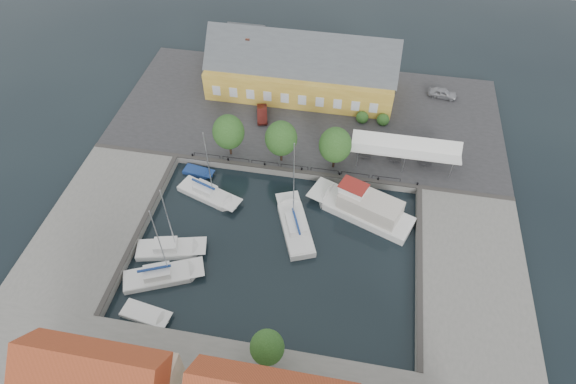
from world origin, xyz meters
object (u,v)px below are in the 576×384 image
object	(u,v)px
car_red	(262,114)
west_boat_a	(208,195)
west_boat_d	(162,276)
warehouse	(298,70)
car_silver	(443,93)
center_sailboat	(295,227)
launch_nw	(198,173)
tent_canopy	(406,147)
west_boat_c	(170,250)
trawler	(364,209)
launch_sw	(146,315)

from	to	relation	value
car_red	west_boat_a	bearing A→B (deg)	-117.10
west_boat_d	warehouse	bearing A→B (deg)	75.92
car_silver	center_sailboat	bearing A→B (deg)	155.36
car_silver	launch_nw	world-z (taller)	car_silver
center_sailboat	west_boat_a	world-z (taller)	center_sailboat
tent_canopy	car_silver	bearing A→B (deg)	70.06
car_red	west_boat_c	bearing A→B (deg)	-116.53
car_silver	west_boat_d	xyz separation A→B (m)	(-31.39, -38.07, -1.47)
car_red	trawler	distance (m)	22.03
west_boat_a	launch_nw	size ratio (longest dim) A/B	2.65
west_boat_c	launch_nw	world-z (taller)	west_boat_c
west_boat_c	launch_sw	distance (m)	8.32
west_boat_a	west_boat_c	bearing A→B (deg)	-101.78
tent_canopy	center_sailboat	distance (m)	18.15
tent_canopy	car_silver	distance (m)	16.85
tent_canopy	west_boat_d	xyz separation A→B (m)	(-25.68, -22.34, -3.41)
warehouse	tent_canopy	xyz separation A→B (m)	(16.60, -13.86, -0.74)
west_boat_a	trawler	bearing A→B (deg)	1.60
warehouse	launch_sw	xyz separation A→B (m)	(-9.16, -40.91, -4.34)
warehouse	launch_sw	size ratio (longest dim) A/B	5.12
west_boat_c	launch_nw	xyz separation A→B (m)	(-0.63, 12.82, -0.17)
car_red	launch_sw	bearing A→B (deg)	-112.88
warehouse	west_boat_d	xyz separation A→B (m)	(-9.08, -36.20, -4.16)
west_boat_a	west_boat_d	world-z (taller)	west_boat_d
car_red	launch_nw	distance (m)	13.45
trawler	west_boat_a	world-z (taller)	west_boat_a
car_red	west_boat_c	xyz separation A→B (m)	(-5.58, -24.64, -1.42)
west_boat_a	launch_nw	distance (m)	4.53
west_boat_d	center_sailboat	bearing A→B (deg)	35.28
car_silver	launch_sw	distance (m)	53.13
center_sailboat	west_boat_c	xyz separation A→B (m)	(-13.72, -5.84, -0.10)
west_boat_a	launch_nw	bearing A→B (deg)	123.92
west_boat_d	launch_sw	size ratio (longest dim) A/B	2.12
warehouse	launch_nw	world-z (taller)	warehouse
car_silver	west_boat_d	distance (m)	49.37
car_silver	launch_nw	size ratio (longest dim) A/B	0.99
trawler	launch_sw	bearing A→B (deg)	-140.02
west_boat_a	west_boat_d	size ratio (longest dim) A/B	0.98
tent_canopy	car_red	bearing A→B (deg)	163.93
tent_canopy	west_boat_c	bearing A→B (deg)	-144.28
car_silver	car_red	world-z (taller)	car_silver
car_red	center_sailboat	world-z (taller)	center_sailboat
tent_canopy	west_boat_a	distance (m)	26.25
warehouse	launch_sw	bearing A→B (deg)	-102.63
warehouse	west_boat_d	bearing A→B (deg)	-104.08
center_sailboat	warehouse	bearing A→B (deg)	99.05
west_boat_d	tent_canopy	bearing A→B (deg)	41.03
west_boat_d	car_silver	bearing A→B (deg)	50.50
car_silver	trawler	world-z (taller)	trawler
launch_sw	launch_nw	xyz separation A→B (m)	(-0.93, 21.13, -0.00)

